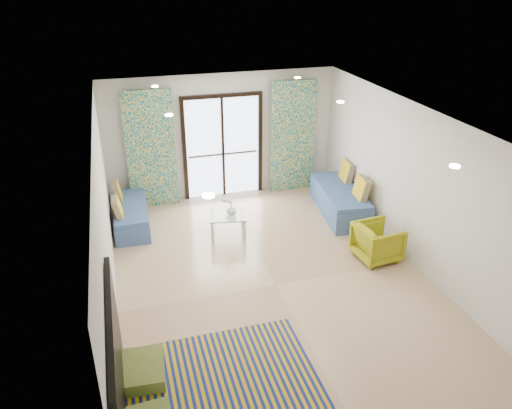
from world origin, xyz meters
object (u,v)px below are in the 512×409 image
object	(u,v)px
daybed_left	(131,215)
bed	(218,408)
daybed_right	(341,199)
armchair	(378,240)
coffee_table	(228,216)

from	to	relation	value
daybed_left	bed	bearing A→B (deg)	-81.12
daybed_right	armchair	xyz separation A→B (m)	(-0.16, -1.84, 0.06)
coffee_table	armchair	world-z (taller)	coffee_table
daybed_left	coffee_table	world-z (taller)	daybed_left
coffee_table	armchair	size ratio (longest dim) A/B	1.10
daybed_right	armchair	size ratio (longest dim) A/B	2.79
armchair	coffee_table	bearing A→B (deg)	50.53
daybed_left	coffee_table	size ratio (longest dim) A/B	2.08
bed	daybed_left	size ratio (longest dim) A/B	1.31
daybed_right	coffee_table	size ratio (longest dim) A/B	2.53
armchair	daybed_left	bearing A→B (deg)	53.81
daybed_right	coffee_table	distance (m)	2.49
daybed_left	armchair	world-z (taller)	daybed_left
daybed_right	coffee_table	bearing A→B (deg)	-166.61
coffee_table	armchair	bearing A→B (deg)	-34.18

